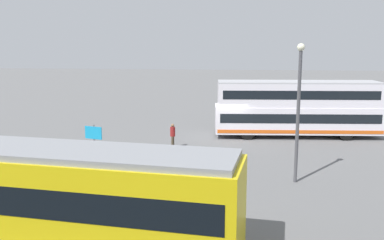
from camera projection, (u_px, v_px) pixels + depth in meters
name	position (u px, v px, depth m)	size (l,w,h in m)	color
ground_plane	(229.00, 139.00, 29.81)	(160.00, 160.00, 0.00)	slate
double_decker_bus	(297.00, 108.00, 30.14)	(11.72, 3.47, 3.96)	silver
tram_yellow	(8.00, 192.00, 14.05)	(15.67, 4.42, 3.33)	yellow
pedestrian_near_railing	(173.00, 134.00, 26.95)	(0.34, 0.36, 1.58)	#4C3F2D
pedestrian_railing	(156.00, 150.00, 23.52)	(8.32, 1.06, 1.08)	gray
info_sign	(94.00, 137.00, 23.29)	(1.03, 0.33, 2.20)	slate
street_lamp	(299.00, 102.00, 19.77)	(0.36, 0.36, 6.58)	#4C4C51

